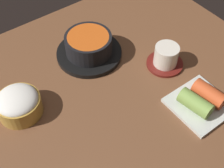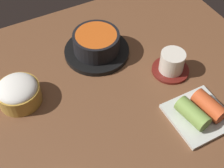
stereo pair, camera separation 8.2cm
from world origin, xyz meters
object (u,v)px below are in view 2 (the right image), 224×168
at_px(rice_bowl, 18,92).
at_px(kimchi_plate, 200,112).
at_px(tea_cup_with_saucer, 172,63).
at_px(stone_pot, 97,45).

relative_size(rice_bowl, kimchi_plate, 0.79).
bearing_deg(rice_bowl, kimchi_plate, -34.19).
bearing_deg(tea_cup_with_saucer, rice_bowl, 166.88).
xyz_separation_m(rice_bowl, tea_cup_with_saucer, (0.41, -0.10, -0.00)).
bearing_deg(stone_pot, rice_bowl, -165.06).
bearing_deg(rice_bowl, stone_pot, 14.94).
height_order(stone_pot, tea_cup_with_saucer, stone_pot).
bearing_deg(kimchi_plate, tea_cup_with_saucer, 80.62).
height_order(rice_bowl, tea_cup_with_saucer, rice_bowl).
height_order(stone_pot, kimchi_plate, stone_pot).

